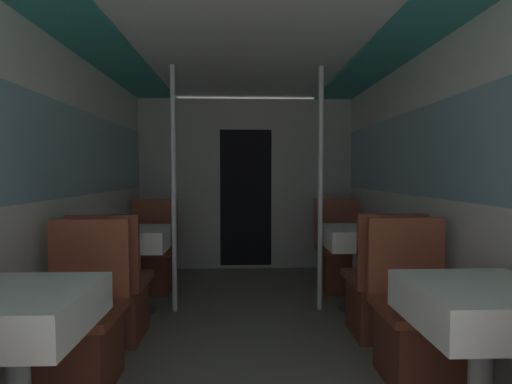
% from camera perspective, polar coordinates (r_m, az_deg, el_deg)
% --- Properties ---
extents(wall_left, '(0.05, 6.45, 2.12)m').
position_cam_1_polar(wall_left, '(3.11, -26.69, 0.65)').
color(wall_left, silver).
rests_on(wall_left, ground_plane).
extents(wall_right, '(0.05, 6.45, 2.12)m').
position_cam_1_polar(wall_right, '(3.15, 24.23, 0.72)').
color(wall_right, silver).
rests_on(wall_right, ground_plane).
extents(ceiling_panel, '(2.70, 6.45, 0.07)m').
position_cam_1_polar(ceiling_panel, '(2.98, -1.07, 21.46)').
color(ceiling_panel, silver).
rests_on(ceiling_panel, wall_left).
extents(bulkhead_far, '(2.64, 0.09, 2.12)m').
position_cam_1_polar(bulkhead_far, '(5.01, -1.47, 1.07)').
color(bulkhead_far, '#A8A8A3').
rests_on(bulkhead_far, ground_plane).
extents(dining_table_left_0, '(0.59, 0.59, 0.73)m').
position_cam_1_polar(dining_table_left_0, '(1.97, -31.08, -15.33)').
color(dining_table_left_0, '#4C4C51').
rests_on(dining_table_left_0, ground_plane).
extents(chair_left_far_0, '(0.48, 0.48, 0.92)m').
position_cam_1_polar(chair_left_far_0, '(2.58, -24.14, -18.42)').
color(chair_left_far_0, brown).
rests_on(chair_left_far_0, ground_plane).
extents(dining_table_left_1, '(0.59, 0.59, 0.73)m').
position_cam_1_polar(dining_table_left_1, '(3.61, -16.94, -6.88)').
color(dining_table_left_1, '#4C4C51').
rests_on(dining_table_left_1, ground_plane).
extents(chair_left_near_1, '(0.48, 0.48, 0.92)m').
position_cam_1_polar(chair_left_near_1, '(3.13, -19.73, -14.53)').
color(chair_left_near_1, brown).
rests_on(chair_left_near_1, ground_plane).
extents(chair_left_far_1, '(0.48, 0.48, 0.92)m').
position_cam_1_polar(chair_left_far_1, '(4.24, -14.78, -9.89)').
color(chair_left_far_1, brown).
rests_on(chair_left_far_1, ground_plane).
extents(support_pole_left_1, '(0.04, 0.04, 2.12)m').
position_cam_1_polar(support_pole_left_1, '(3.49, -11.69, 0.34)').
color(support_pole_left_1, silver).
rests_on(support_pole_left_1, ground_plane).
extents(dining_table_right_0, '(0.59, 0.59, 0.73)m').
position_cam_1_polar(dining_table_right_0, '(2.02, 29.55, -14.86)').
color(dining_table_right_0, '#4C4C51').
rests_on(dining_table_right_0, ground_plane).
extents(chair_right_far_0, '(0.48, 0.48, 0.92)m').
position_cam_1_polar(chair_right_far_0, '(2.62, 22.20, -18.08)').
color(chair_right_far_0, brown).
rests_on(chair_right_far_0, ground_plane).
extents(dining_table_right_1, '(0.59, 0.59, 0.73)m').
position_cam_1_polar(dining_table_right_1, '(3.64, 14.39, -6.78)').
color(dining_table_right_1, '#4C4C51').
rests_on(dining_table_right_1, ground_plane).
extents(chair_right_near_1, '(0.48, 0.48, 0.92)m').
position_cam_1_polar(chair_right_near_1, '(3.16, 17.45, -14.33)').
color(chair_right_near_1, brown).
rests_on(chair_right_near_1, ground_plane).
extents(chair_right_far_1, '(0.48, 0.48, 0.92)m').
position_cam_1_polar(chair_right_far_1, '(4.26, 12.05, -9.79)').
color(chair_right_far_1, brown).
rests_on(chair_right_far_1, ground_plane).
extents(support_pole_right_1, '(0.04, 0.04, 2.12)m').
position_cam_1_polar(support_pole_right_1, '(3.51, 9.19, 0.37)').
color(support_pole_right_1, silver).
rests_on(support_pole_right_1, ground_plane).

